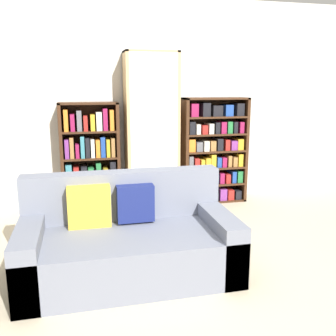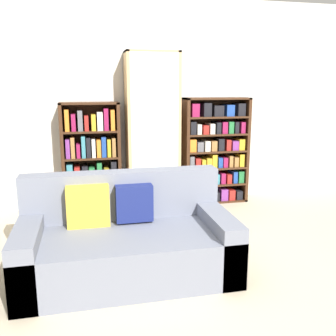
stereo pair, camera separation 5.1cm
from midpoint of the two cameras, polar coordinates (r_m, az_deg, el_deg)
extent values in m
plane|color=beige|center=(2.99, 4.34, -19.60)|extent=(16.00, 16.00, 0.00)
cube|color=beige|center=(5.06, -4.43, 9.75)|extent=(6.85, 0.06, 2.70)
cube|color=slate|center=(3.26, -6.38, -12.84)|extent=(1.77, 0.91, 0.39)
cube|color=slate|center=(3.44, -7.28, -4.06)|extent=(1.77, 0.20, 0.44)
cube|color=slate|center=(3.24, -20.60, -12.53)|extent=(0.20, 0.91, 0.51)
cube|color=slate|center=(3.40, 7.04, -10.60)|extent=(0.20, 0.91, 0.51)
cube|color=gold|center=(3.28, -12.35, -5.76)|extent=(0.36, 0.12, 0.36)
cube|color=navy|center=(3.31, -5.44, -5.37)|extent=(0.32, 0.12, 0.32)
cube|color=#3D2314|center=(4.87, -16.09, 1.39)|extent=(0.04, 0.32, 1.38)
cube|color=#3D2314|center=(4.88, -7.98, 1.79)|extent=(0.04, 0.32, 1.38)
cube|color=#3D2314|center=(4.78, -12.40, 9.61)|extent=(0.73, 0.32, 0.02)
cube|color=#3D2314|center=(5.03, -11.68, -6.03)|extent=(0.73, 0.32, 0.02)
cube|color=#3D2314|center=(5.01, -12.08, 1.91)|extent=(0.73, 0.01, 1.38)
cube|color=#3D2314|center=(4.93, -11.86, -2.22)|extent=(0.65, 0.32, 0.02)
cube|color=#3D2314|center=(4.86, -12.03, 1.59)|extent=(0.65, 0.32, 0.02)
cube|color=#3D2314|center=(4.81, -12.21, 5.50)|extent=(0.65, 0.32, 0.02)
cube|color=black|center=(4.99, -14.92, -5.15)|extent=(0.05, 0.24, 0.17)
cube|color=gold|center=(4.98, -14.18, -4.78)|extent=(0.06, 0.24, 0.23)
cube|color=beige|center=(4.99, -13.37, -4.89)|extent=(0.04, 0.24, 0.21)
cube|color=#7A3384|center=(4.98, -12.50, -4.78)|extent=(0.05, 0.24, 0.22)
cube|color=#1E4293|center=(4.99, -11.77, -4.81)|extent=(0.04, 0.24, 0.21)
cube|color=#1E4293|center=(4.98, -10.96, -4.41)|extent=(0.05, 0.24, 0.27)
cube|color=#5B5B60|center=(4.99, -10.14, -4.83)|extent=(0.04, 0.24, 0.19)
cube|color=orange|center=(4.99, -9.31, -4.39)|extent=(0.06, 0.24, 0.26)
cube|color=#7A3384|center=(5.00, -8.50, -4.64)|extent=(0.06, 0.24, 0.21)
cube|color=teal|center=(4.89, -15.12, -0.82)|extent=(0.07, 0.24, 0.26)
cube|color=#AD231E|center=(4.90, -14.06, -0.99)|extent=(0.06, 0.24, 0.22)
cube|color=black|center=(4.89, -12.94, -0.91)|extent=(0.07, 0.24, 0.22)
cube|color=#237038|center=(4.90, -11.95, -0.96)|extent=(0.07, 0.24, 0.20)
cube|color=#237038|center=(4.89, -10.86, -0.57)|extent=(0.06, 0.24, 0.26)
cube|color=gold|center=(4.91, -9.79, -0.98)|extent=(0.06, 0.24, 0.18)
cube|color=black|center=(4.90, -8.76, -0.41)|extent=(0.07, 0.24, 0.27)
cube|color=#7A3384|center=(4.83, -15.43, 2.92)|extent=(0.05, 0.24, 0.24)
cube|color=olive|center=(4.83, -14.73, 3.09)|extent=(0.05, 0.24, 0.26)
cube|color=#8E1947|center=(4.83, -13.94, 2.63)|extent=(0.04, 0.24, 0.17)
cube|color=teal|center=(4.83, -13.20, 3.24)|extent=(0.05, 0.24, 0.27)
cube|color=black|center=(4.83, -12.47, 3.15)|extent=(0.05, 0.24, 0.25)
cube|color=beige|center=(4.83, -11.74, 3.07)|extent=(0.04, 0.24, 0.23)
cube|color=orange|center=(4.83, -10.97, 3.04)|extent=(0.05, 0.24, 0.22)
cube|color=#1E4293|center=(4.83, -10.24, 3.28)|extent=(0.06, 0.24, 0.25)
cube|color=gold|center=(4.84, -9.48, 3.12)|extent=(0.04, 0.24, 0.22)
cube|color=olive|center=(4.84, -8.77, 3.24)|extent=(0.04, 0.24, 0.24)
cube|color=orange|center=(4.79, -15.58, 7.03)|extent=(0.05, 0.24, 0.26)
cube|color=#8E1947|center=(4.79, -14.64, 6.74)|extent=(0.05, 0.24, 0.21)
cube|color=#5B5B60|center=(4.79, -13.68, 7.05)|extent=(0.06, 0.24, 0.25)
cube|color=#AD231E|center=(4.79, -12.77, 6.70)|extent=(0.05, 0.24, 0.19)
cube|color=gold|center=(4.79, -11.75, 6.84)|extent=(0.05, 0.24, 0.20)
cube|color=beige|center=(4.79, -10.82, 7.05)|extent=(0.07, 0.24, 0.23)
cube|color=#8E1947|center=(4.80, -9.91, 7.35)|extent=(0.05, 0.24, 0.27)
cube|color=orange|center=(4.80, -8.95, 7.28)|extent=(0.05, 0.24, 0.25)
cube|color=tan|center=(4.83, -6.54, 5.44)|extent=(0.04, 0.36, 2.00)
cube|color=tan|center=(4.94, 0.84, 5.68)|extent=(0.04, 0.36, 2.00)
cube|color=tan|center=(4.86, -2.94, 17.25)|extent=(0.68, 0.36, 0.02)
cube|color=tan|center=(5.09, -2.69, -5.56)|extent=(0.68, 0.36, 0.02)
cube|color=tan|center=(5.05, -3.17, 5.80)|extent=(0.68, 0.01, 2.00)
cube|color=silver|center=(4.70, -2.41, 5.33)|extent=(0.60, 0.01, 1.98)
cube|color=tan|center=(5.00, -2.73, -1.87)|extent=(0.60, 0.32, 0.02)
cube|color=tan|center=(4.93, -2.77, 1.81)|extent=(0.60, 0.32, 0.02)
cube|color=tan|center=(4.88, -2.81, 5.57)|extent=(0.60, 0.32, 0.02)
cube|color=tan|center=(4.85, -2.85, 9.40)|extent=(0.60, 0.32, 0.02)
cube|color=tan|center=(4.84, -2.89, 13.26)|extent=(0.60, 0.32, 0.02)
cylinder|color=silver|center=(5.06, -5.22, -5.15)|extent=(0.01, 0.01, 0.07)
cone|color=silver|center=(5.03, -5.24, -4.29)|extent=(0.08, 0.08, 0.09)
cylinder|color=silver|center=(5.05, -3.92, -5.17)|extent=(0.01, 0.01, 0.07)
cone|color=silver|center=(5.02, -3.93, -4.30)|extent=(0.08, 0.08, 0.09)
cylinder|color=silver|center=(5.08, -2.70, -5.05)|extent=(0.01, 0.01, 0.07)
cone|color=silver|center=(5.05, -2.70, -4.18)|extent=(0.08, 0.08, 0.09)
cylinder|color=silver|center=(5.08, -1.42, -5.01)|extent=(0.01, 0.01, 0.07)
cone|color=silver|center=(5.06, -1.43, -4.15)|extent=(0.08, 0.08, 0.09)
cylinder|color=silver|center=(5.14, -0.28, -4.82)|extent=(0.01, 0.01, 0.07)
cone|color=silver|center=(5.11, -0.28, -3.97)|extent=(0.08, 0.08, 0.09)
cylinder|color=silver|center=(4.95, -5.11, -1.47)|extent=(0.01, 0.01, 0.07)
cone|color=silver|center=(4.93, -5.13, -0.57)|extent=(0.09, 0.09, 0.09)
cylinder|color=silver|center=(4.97, -3.52, -1.39)|extent=(0.01, 0.01, 0.07)
cone|color=silver|center=(4.95, -3.53, -0.49)|extent=(0.09, 0.09, 0.09)
cylinder|color=silver|center=(5.01, -1.99, -1.25)|extent=(0.01, 0.01, 0.07)
cone|color=silver|center=(5.00, -2.00, -0.36)|extent=(0.09, 0.09, 0.09)
cylinder|color=silver|center=(5.04, -0.44, -1.16)|extent=(0.01, 0.01, 0.07)
cone|color=silver|center=(5.03, -0.44, -0.28)|extent=(0.09, 0.09, 0.09)
cylinder|color=silver|center=(4.90, -5.21, 2.28)|extent=(0.01, 0.01, 0.07)
cone|color=silver|center=(4.88, -5.23, 3.20)|extent=(0.09, 0.09, 0.09)
cylinder|color=silver|center=(4.91, -3.59, 2.33)|extent=(0.01, 0.01, 0.07)
cone|color=silver|center=(4.90, -3.60, 3.25)|extent=(0.09, 0.09, 0.09)
cylinder|color=silver|center=(4.94, -2.00, 2.41)|extent=(0.01, 0.01, 0.07)
cone|color=silver|center=(4.93, -2.01, 3.33)|extent=(0.09, 0.09, 0.09)
cylinder|color=silver|center=(4.97, -0.41, 2.47)|extent=(0.01, 0.01, 0.07)
cone|color=silver|center=(4.95, -0.42, 3.38)|extent=(0.09, 0.09, 0.09)
cylinder|color=silver|center=(4.83, -4.97, 6.15)|extent=(0.01, 0.01, 0.09)
cone|color=silver|center=(4.82, -4.99, 7.32)|extent=(0.09, 0.09, 0.11)
cylinder|color=silver|center=(4.86, -2.80, 6.22)|extent=(0.01, 0.01, 0.09)
cone|color=silver|center=(4.85, -2.81, 7.39)|extent=(0.09, 0.09, 0.11)
cylinder|color=silver|center=(4.92, -0.70, 6.31)|extent=(0.01, 0.01, 0.09)
cone|color=silver|center=(4.91, -0.70, 7.46)|extent=(0.09, 0.09, 0.11)
cylinder|color=silver|center=(4.79, -5.59, 9.93)|extent=(0.01, 0.01, 0.08)
cone|color=silver|center=(4.79, -5.62, 10.95)|extent=(0.07, 0.07, 0.09)
cylinder|color=silver|center=(4.84, -4.54, 9.97)|extent=(0.01, 0.01, 0.08)
cone|color=silver|center=(4.84, -4.56, 10.98)|extent=(0.07, 0.07, 0.09)
cylinder|color=silver|center=(4.83, -3.39, 9.98)|extent=(0.01, 0.01, 0.08)
cone|color=silver|center=(4.83, -3.40, 11.00)|extent=(0.07, 0.07, 0.09)
cylinder|color=silver|center=(4.85, -2.29, 10.01)|extent=(0.01, 0.01, 0.08)
cone|color=silver|center=(4.85, -2.30, 11.01)|extent=(0.07, 0.07, 0.09)
cylinder|color=silver|center=(4.86, -1.20, 10.02)|extent=(0.01, 0.01, 0.08)
cone|color=silver|center=(4.86, -1.20, 11.03)|extent=(0.07, 0.07, 0.09)
cylinder|color=silver|center=(4.90, -0.15, 10.04)|extent=(0.01, 0.01, 0.08)
cone|color=silver|center=(4.89, -0.15, 11.04)|extent=(0.07, 0.07, 0.09)
cylinder|color=silver|center=(4.80, -5.57, 13.75)|extent=(0.01, 0.01, 0.06)
cone|color=silver|center=(4.80, -5.59, 14.60)|extent=(0.08, 0.08, 0.08)
cylinder|color=silver|center=(4.83, -4.25, 13.76)|extent=(0.01, 0.01, 0.06)
cone|color=silver|center=(4.83, -4.26, 14.61)|extent=(0.08, 0.08, 0.08)
cylinder|color=silver|center=(4.84, -2.89, 13.78)|extent=(0.01, 0.01, 0.06)
cone|color=silver|center=(4.84, -2.90, 14.62)|extent=(0.08, 0.08, 0.08)
cylinder|color=silver|center=(4.87, -1.59, 13.78)|extent=(0.01, 0.01, 0.06)
cone|color=silver|center=(4.87, -1.59, 14.62)|extent=(0.08, 0.08, 0.08)
cylinder|color=silver|center=(4.89, -0.27, 13.78)|extent=(0.01, 0.01, 0.06)
cone|color=silver|center=(4.90, -0.27, 14.61)|extent=(0.08, 0.08, 0.08)
cube|color=#3D2314|center=(5.04, 2.20, 2.49)|extent=(0.04, 0.32, 1.43)
cube|color=#3D2314|center=(5.32, 11.01, 2.81)|extent=(0.04, 0.32, 1.43)
cube|color=#3D2314|center=(5.10, 6.93, 10.47)|extent=(0.89, 0.32, 0.02)
cube|color=#3D2314|center=(5.33, 6.53, -4.80)|extent=(0.89, 0.32, 0.02)
cube|color=#3D2314|center=(5.31, 6.16, 2.94)|extent=(0.89, 0.01, 1.43)
cube|color=#3D2314|center=(5.26, 6.60, -2.28)|extent=(0.81, 0.32, 0.02)
cube|color=#3D2314|center=(5.21, 6.66, 0.17)|extent=(0.81, 0.32, 0.02)
cube|color=#3D2314|center=(5.17, 6.73, 2.66)|extent=(0.81, 0.32, 0.02)
cube|color=#3D2314|center=(5.13, 6.79, 5.20)|extent=(0.81, 0.32, 0.02)
cube|color=#3D2314|center=(5.11, 6.86, 7.76)|extent=(0.81, 0.32, 0.02)
cube|color=#5B5B60|center=(5.19, 3.06, -4.16)|extent=(0.10, 0.24, 0.16)
cube|color=gold|center=(5.23, 4.30, -4.23)|extent=(0.09, 0.24, 0.13)
cube|color=teal|center=(5.26, 5.47, -4.07)|extent=(0.09, 0.24, 0.14)
cube|color=black|center=(5.30, 6.60, -4.07)|extent=(0.08, 0.24, 0.12)
cube|color=#7A3384|center=(5.33, 7.77, -3.79)|extent=(0.10, 0.24, 0.16)
cube|color=#AD231E|center=(5.38, 8.88, -3.80)|extent=(0.09, 0.24, 0.14)
cube|color=black|center=(5.42, 9.96, -3.81)|extent=(0.09, 0.24, 0.12)
cube|color=#8E1947|center=(5.13, 3.03, -1.67)|extent=(0.07, 0.24, 0.14)
cube|color=#7A3384|center=(5.15, 3.95, -1.41)|extent=(0.08, 0.24, 0.18)
cube|color=orange|center=(5.18, 4.86, -1.60)|extent=(0.06, 0.24, 0.13)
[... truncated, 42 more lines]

